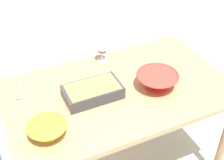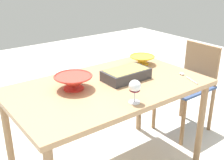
{
  "view_description": "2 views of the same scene",
  "coord_description": "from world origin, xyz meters",
  "px_view_note": "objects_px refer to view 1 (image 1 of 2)",
  "views": [
    {
      "loc": [
        -0.66,
        -1.34,
        1.97
      ],
      "look_at": [
        -0.02,
        0.03,
        0.8
      ],
      "focal_mm": 52.11,
      "sensor_mm": 36.0,
      "label": 1
    },
    {
      "loc": [
        1.05,
        1.43,
        1.49
      ],
      "look_at": [
        0.02,
        0.07,
        0.8
      ],
      "focal_mm": 45.6,
      "sensor_mm": 36.0,
      "label": 2
    }
  ],
  "objects_px": {
    "wine_glass": "(102,49)",
    "serving_spoon": "(19,92)",
    "dining_table": "(117,100)",
    "casserole_dish": "(93,92)",
    "mixing_bowl": "(157,80)",
    "small_bowl": "(47,129)"
  },
  "relations": [
    {
      "from": "casserole_dish",
      "to": "small_bowl",
      "type": "xyz_separation_m",
      "value": [
        -0.32,
        -0.18,
        -0.0
      ]
    },
    {
      "from": "wine_glass",
      "to": "casserole_dish",
      "type": "xyz_separation_m",
      "value": [
        -0.2,
        -0.32,
        -0.05
      ]
    },
    {
      "from": "casserole_dish",
      "to": "dining_table",
      "type": "bearing_deg",
      "value": 1.39
    },
    {
      "from": "small_bowl",
      "to": "mixing_bowl",
      "type": "bearing_deg",
      "value": 8.32
    },
    {
      "from": "dining_table",
      "to": "casserole_dish",
      "type": "height_order",
      "value": "casserole_dish"
    },
    {
      "from": "wine_glass",
      "to": "mixing_bowl",
      "type": "distance_m",
      "value": 0.43
    },
    {
      "from": "dining_table",
      "to": "serving_spoon",
      "type": "xyz_separation_m",
      "value": [
        -0.54,
        0.21,
        0.09
      ]
    },
    {
      "from": "wine_glass",
      "to": "serving_spoon",
      "type": "relative_size",
      "value": 0.67
    },
    {
      "from": "casserole_dish",
      "to": "mixing_bowl",
      "type": "relative_size",
      "value": 1.31
    },
    {
      "from": "dining_table",
      "to": "wine_glass",
      "type": "relative_size",
      "value": 9.32
    },
    {
      "from": "serving_spoon",
      "to": "small_bowl",
      "type": "bearing_deg",
      "value": -81.15
    },
    {
      "from": "dining_table",
      "to": "serving_spoon",
      "type": "height_order",
      "value": "serving_spoon"
    },
    {
      "from": "wine_glass",
      "to": "casserole_dish",
      "type": "relative_size",
      "value": 0.44
    },
    {
      "from": "mixing_bowl",
      "to": "serving_spoon",
      "type": "distance_m",
      "value": 0.81
    },
    {
      "from": "wine_glass",
      "to": "casserole_dish",
      "type": "bearing_deg",
      "value": -121.73
    },
    {
      "from": "casserole_dish",
      "to": "mixing_bowl",
      "type": "distance_m",
      "value": 0.39
    },
    {
      "from": "serving_spoon",
      "to": "casserole_dish",
      "type": "bearing_deg",
      "value": -29.75
    },
    {
      "from": "wine_glass",
      "to": "dining_table",
      "type": "bearing_deg",
      "value": -97.45
    },
    {
      "from": "mixing_bowl",
      "to": "dining_table",
      "type": "bearing_deg",
      "value": 160.8
    },
    {
      "from": "casserole_dish",
      "to": "mixing_bowl",
      "type": "bearing_deg",
      "value": -11.07
    },
    {
      "from": "wine_glass",
      "to": "mixing_bowl",
      "type": "height_order",
      "value": "wine_glass"
    },
    {
      "from": "wine_glass",
      "to": "serving_spoon",
      "type": "xyz_separation_m",
      "value": [
        -0.58,
        -0.1,
        -0.09
      ]
    }
  ]
}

